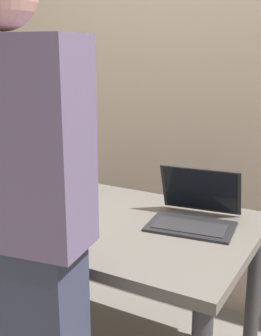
{
  "coord_description": "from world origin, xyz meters",
  "views": [
    {
      "loc": [
        0.94,
        -1.56,
        1.47
      ],
      "look_at": [
        0.07,
        0.0,
        0.99
      ],
      "focal_mm": 47.1,
      "sensor_mm": 36.0,
      "label": 1
    }
  ],
  "objects_px": {
    "beer_bottle_brown": "(76,174)",
    "coffee_mug": "(83,216)",
    "person_figure": "(18,245)",
    "laptop": "(195,211)",
    "beer_bottle_amber": "(57,168)"
  },
  "relations": [
    {
      "from": "laptop",
      "to": "coffee_mug",
      "type": "relative_size",
      "value": 3.67
    },
    {
      "from": "laptop",
      "to": "beer_bottle_amber",
      "type": "relative_size",
      "value": 1.19
    },
    {
      "from": "coffee_mug",
      "to": "beer_bottle_brown",
      "type": "bearing_deg",
      "value": 129.77
    },
    {
      "from": "beer_bottle_amber",
      "to": "beer_bottle_brown",
      "type": "relative_size",
      "value": 1.14
    },
    {
      "from": "laptop",
      "to": "coffee_mug",
      "type": "xyz_separation_m",
      "value": [
        -0.41,
        -0.27,
        -0.01
      ]
    },
    {
      "from": "laptop",
      "to": "beer_bottle_amber",
      "type": "height_order",
      "value": "beer_bottle_amber"
    },
    {
      "from": "person_figure",
      "to": "laptop",
      "type": "bearing_deg",
      "value": 70.23
    },
    {
      "from": "beer_bottle_amber",
      "to": "coffee_mug",
      "type": "height_order",
      "value": "beer_bottle_amber"
    },
    {
      "from": "laptop",
      "to": "person_figure",
      "type": "relative_size",
      "value": 0.23
    },
    {
      "from": "laptop",
      "to": "person_figure",
      "type": "xyz_separation_m",
      "value": [
        -0.28,
        -0.78,
        0.1
      ]
    },
    {
      "from": "beer_bottle_amber",
      "to": "coffee_mug",
      "type": "distance_m",
      "value": 0.52
    },
    {
      "from": "laptop",
      "to": "beer_bottle_brown",
      "type": "height_order",
      "value": "beer_bottle_brown"
    },
    {
      "from": "person_figure",
      "to": "beer_bottle_brown",
      "type": "bearing_deg",
      "value": 115.36
    },
    {
      "from": "beer_bottle_amber",
      "to": "beer_bottle_brown",
      "type": "bearing_deg",
      "value": -0.13
    },
    {
      "from": "beer_bottle_brown",
      "to": "coffee_mug",
      "type": "bearing_deg",
      "value": -50.23
    }
  ]
}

